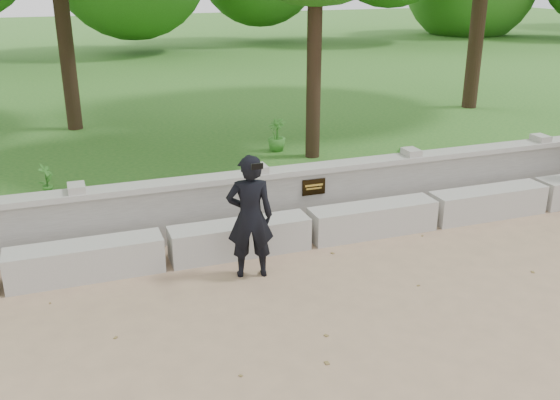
{
  "coord_description": "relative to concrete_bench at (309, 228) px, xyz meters",
  "views": [
    {
      "loc": [
        -3.1,
        -5.51,
        3.63
      ],
      "look_at": [
        -0.61,
        1.41,
        0.9
      ],
      "focal_mm": 40.0,
      "sensor_mm": 36.0,
      "label": 1
    }
  ],
  "objects": [
    {
      "name": "shrub_a",
      "position": [
        -3.41,
        2.62,
        0.29
      ],
      "size": [
        0.3,
        0.33,
        0.53
      ],
      "primitive_type": "imported",
      "rotation": [
        0.0,
        0.0,
        1.04
      ],
      "color": "#3D842D",
      "rests_on": "lawn"
    },
    {
      "name": "shrub_b",
      "position": [
        2.3,
        1.4,
        0.3
      ],
      "size": [
        0.32,
        0.36,
        0.55
      ],
      "primitive_type": "imported",
      "rotation": [
        0.0,
        0.0,
        1.84
      ],
      "color": "#3D842D",
      "rests_on": "lawn"
    },
    {
      "name": "shrub_d",
      "position": [
        0.87,
        3.81,
        0.34
      ],
      "size": [
        0.47,
        0.47,
        0.64
      ],
      "primitive_type": "imported",
      "rotation": [
        0.0,
        0.0,
        5.32
      ],
      "color": "#3D842D",
      "rests_on": "lawn"
    },
    {
      "name": "concrete_bench",
      "position": [
        0.0,
        0.0,
        0.0
      ],
      "size": [
        11.9,
        0.45,
        0.45
      ],
      "color": "#B6B4AC",
      "rests_on": "ground"
    },
    {
      "name": "parapet_wall",
      "position": [
        0.0,
        0.7,
        0.24
      ],
      "size": [
        12.5,
        0.35,
        0.9
      ],
      "color": "#ABA9A1",
      "rests_on": "ground"
    },
    {
      "name": "lawn",
      "position": [
        -0.0,
        12.1,
        -0.1
      ],
      "size": [
        40.0,
        22.0,
        0.25
      ],
      "primitive_type": "cube",
      "color": "#265F1F",
      "rests_on": "ground"
    },
    {
      "name": "man_main",
      "position": [
        -1.05,
        -0.64,
        0.56
      ],
      "size": [
        0.64,
        0.59,
        1.58
      ],
      "color": "black",
      "rests_on": "ground"
    },
    {
      "name": "ground",
      "position": [
        -0.0,
        -1.9,
        -0.22
      ],
      "size": [
        80.0,
        80.0,
        0.0
      ],
      "primitive_type": "plane",
      "color": "tan",
      "rests_on": "ground"
    }
  ]
}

